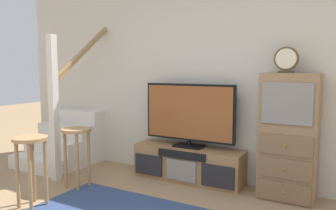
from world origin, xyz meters
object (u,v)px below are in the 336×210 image
at_px(television, 189,114).
at_px(desk_clock, 286,60).
at_px(side_cabinet, 288,137).
at_px(bar_stool_far, 77,144).
at_px(media_console, 188,164).
at_px(bar_stool_near, 31,155).

distance_m(television, desk_clock, 1.30).
height_order(side_cabinet, bar_stool_far, side_cabinet).
relative_size(media_console, bar_stool_far, 1.98).
bearing_deg(television, desk_clock, -1.46).
distance_m(television, bar_stool_far, 1.38).
xyz_separation_m(side_cabinet, desk_clock, (-0.05, -0.01, 0.81)).
height_order(desk_clock, bar_stool_near, desk_clock).
height_order(media_console, side_cabinet, side_cabinet).
bearing_deg(bar_stool_near, side_cabinet, 34.41).
relative_size(media_console, desk_clock, 5.13).
bearing_deg(bar_stool_far, side_cabinet, 21.56).
height_order(media_console, bar_stool_near, bar_stool_near).
distance_m(side_cabinet, bar_stool_far, 2.37).
height_order(side_cabinet, desk_clock, desk_clock).
relative_size(media_console, bar_stool_near, 1.93).
distance_m(side_cabinet, desk_clock, 0.81).
xyz_separation_m(side_cabinet, bar_stool_far, (-2.20, -0.87, -0.15)).
bearing_deg(media_console, television, 90.00).
relative_size(television, side_cabinet, 0.88).
bearing_deg(desk_clock, bar_stool_near, -145.24).
distance_m(desk_clock, bar_stool_far, 2.50).
bearing_deg(bar_stool_far, media_console, 40.07).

